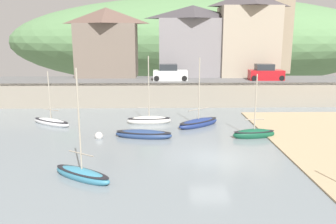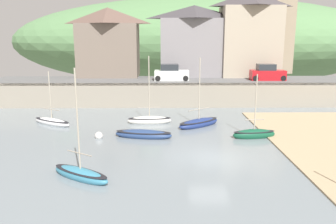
{
  "view_description": "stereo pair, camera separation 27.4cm",
  "coord_description": "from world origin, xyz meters",
  "px_view_note": "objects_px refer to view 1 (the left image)",
  "views": [
    {
      "loc": [
        -3.16,
        -20.61,
        7.63
      ],
      "look_at": [
        -2.56,
        5.82,
        1.77
      ],
      "focal_mm": 36.71,
      "sensor_mm": 36.0,
      "label": 1
    },
    {
      "loc": [
        -2.89,
        -20.61,
        7.63
      ],
      "look_at": [
        -2.56,
        5.82,
        1.77
      ],
      "focal_mm": 36.71,
      "sensor_mm": 36.0,
      "label": 2
    }
  ],
  "objects_px": {
    "sailboat_nearest_shore": "(144,134)",
    "waterfront_building_centre": "(192,41)",
    "parked_car_near_slipway": "(170,74)",
    "parked_car_by_wall": "(266,73)",
    "waterfront_building_left": "(107,42)",
    "rowboat_small_beached": "(51,122)",
    "sailboat_white_hull": "(82,174)",
    "motorboat_with_cabin": "(149,120)",
    "dinghy_open_wooden": "(254,134)",
    "church_with_spire": "(281,13)",
    "sailboat_tall_mast": "(198,123)",
    "mooring_buoy": "(99,136)",
    "waterfront_building_right": "(248,34)"
  },
  "relations": [
    {
      "from": "sailboat_nearest_shore",
      "to": "waterfront_building_centre",
      "type": "bearing_deg",
      "value": 84.89
    },
    {
      "from": "parked_car_near_slipway",
      "to": "parked_car_by_wall",
      "type": "relative_size",
      "value": 0.99
    },
    {
      "from": "parked_car_by_wall",
      "to": "waterfront_building_left",
      "type": "bearing_deg",
      "value": 168.49
    },
    {
      "from": "waterfront_building_left",
      "to": "waterfront_building_centre",
      "type": "xyz_separation_m",
      "value": [
        11.18,
        0.0,
        0.14
      ]
    },
    {
      "from": "rowboat_small_beached",
      "to": "parked_car_near_slipway",
      "type": "bearing_deg",
      "value": 79.25
    },
    {
      "from": "sailboat_white_hull",
      "to": "motorboat_with_cabin",
      "type": "height_order",
      "value": "sailboat_white_hull"
    },
    {
      "from": "waterfront_building_centre",
      "to": "sailboat_white_hull",
      "type": "bearing_deg",
      "value": -106.85
    },
    {
      "from": "waterfront_building_left",
      "to": "dinghy_open_wooden",
      "type": "distance_m",
      "value": 25.82
    },
    {
      "from": "waterfront_building_left",
      "to": "motorboat_with_cabin",
      "type": "xyz_separation_m",
      "value": [
        5.92,
        -16.0,
        -6.58
      ]
    },
    {
      "from": "waterfront_building_left",
      "to": "church_with_spire",
      "type": "relative_size",
      "value": 0.55
    },
    {
      "from": "sailboat_white_hull",
      "to": "sailboat_tall_mast",
      "type": "xyz_separation_m",
      "value": [
        7.59,
        11.11,
        0.0
      ]
    },
    {
      "from": "rowboat_small_beached",
      "to": "dinghy_open_wooden",
      "type": "bearing_deg",
      "value": 17.33
    },
    {
      "from": "waterfront_building_centre",
      "to": "dinghy_open_wooden",
      "type": "height_order",
      "value": "waterfront_building_centre"
    },
    {
      "from": "waterfront_building_centre",
      "to": "mooring_buoy",
      "type": "xyz_separation_m",
      "value": [
        -8.94,
        -20.57,
        -6.83
      ]
    },
    {
      "from": "parked_car_by_wall",
      "to": "mooring_buoy",
      "type": "height_order",
      "value": "parked_car_by_wall"
    },
    {
      "from": "waterfront_building_right",
      "to": "motorboat_with_cabin",
      "type": "distance_m",
      "value": 21.7
    },
    {
      "from": "sailboat_white_hull",
      "to": "parked_car_near_slipway",
      "type": "relative_size",
      "value": 1.51
    },
    {
      "from": "waterfront_building_centre",
      "to": "rowboat_small_beached",
      "type": "height_order",
      "value": "waterfront_building_centre"
    },
    {
      "from": "motorboat_with_cabin",
      "to": "rowboat_small_beached",
      "type": "bearing_deg",
      "value": 178.91
    },
    {
      "from": "sailboat_tall_mast",
      "to": "mooring_buoy",
      "type": "height_order",
      "value": "sailboat_tall_mast"
    },
    {
      "from": "parked_car_by_wall",
      "to": "rowboat_small_beached",
      "type": "bearing_deg",
      "value": -150.89
    },
    {
      "from": "sailboat_white_hull",
      "to": "motorboat_with_cabin",
      "type": "distance_m",
      "value": 12.61
    },
    {
      "from": "waterfront_building_centre",
      "to": "church_with_spire",
      "type": "height_order",
      "value": "church_with_spire"
    },
    {
      "from": "waterfront_building_right",
      "to": "rowboat_small_beached",
      "type": "height_order",
      "value": "waterfront_building_right"
    },
    {
      "from": "dinghy_open_wooden",
      "to": "parked_car_by_wall",
      "type": "relative_size",
      "value": 1.23
    },
    {
      "from": "parked_car_near_slipway",
      "to": "parked_car_by_wall",
      "type": "bearing_deg",
      "value": 0.24
    },
    {
      "from": "parked_car_by_wall",
      "to": "sailboat_white_hull",
      "type": "bearing_deg",
      "value": -124.47
    },
    {
      "from": "waterfront_building_left",
      "to": "waterfront_building_centre",
      "type": "bearing_deg",
      "value": 0.0
    },
    {
      "from": "rowboat_small_beached",
      "to": "motorboat_with_cabin",
      "type": "relative_size",
      "value": 0.79
    },
    {
      "from": "sailboat_nearest_shore",
      "to": "waterfront_building_right",
      "type": "bearing_deg",
      "value": 67.93
    },
    {
      "from": "waterfront_building_centre",
      "to": "parked_car_near_slipway",
      "type": "xyz_separation_m",
      "value": [
        -3.08,
        -4.5,
        -3.81
      ]
    },
    {
      "from": "church_with_spire",
      "to": "parked_car_by_wall",
      "type": "distance_m",
      "value": 12.14
    },
    {
      "from": "waterfront_building_left",
      "to": "sailboat_white_hull",
      "type": "relative_size",
      "value": 1.42
    },
    {
      "from": "parked_car_by_wall",
      "to": "parked_car_near_slipway",
      "type": "bearing_deg",
      "value": -178.66
    },
    {
      "from": "dinghy_open_wooden",
      "to": "motorboat_with_cabin",
      "type": "distance_m",
      "value": 9.4
    },
    {
      "from": "waterfront_building_right",
      "to": "dinghy_open_wooden",
      "type": "distance_m",
      "value": 22.37
    },
    {
      "from": "waterfront_building_left",
      "to": "motorboat_with_cabin",
      "type": "distance_m",
      "value": 18.29
    },
    {
      "from": "sailboat_tall_mast",
      "to": "waterfront_building_left",
      "type": "bearing_deg",
      "value": 83.46
    },
    {
      "from": "waterfront_building_centre",
      "to": "dinghy_open_wooden",
      "type": "distance_m",
      "value": 21.86
    },
    {
      "from": "dinghy_open_wooden",
      "to": "sailboat_tall_mast",
      "type": "distance_m",
      "value": 5.25
    },
    {
      "from": "sailboat_tall_mast",
      "to": "mooring_buoy",
      "type": "xyz_separation_m",
      "value": [
        -8.0,
        -3.51,
        -0.1
      ]
    },
    {
      "from": "church_with_spire",
      "to": "parked_car_by_wall",
      "type": "relative_size",
      "value": 3.9
    },
    {
      "from": "waterfront_building_left",
      "to": "waterfront_building_right",
      "type": "distance_m",
      "value": 18.49
    },
    {
      "from": "waterfront_building_left",
      "to": "sailboat_tall_mast",
      "type": "relative_size",
      "value": 1.46
    },
    {
      "from": "rowboat_small_beached",
      "to": "motorboat_with_cabin",
      "type": "xyz_separation_m",
      "value": [
        8.6,
        0.3,
        0.05
      ]
    },
    {
      "from": "dinghy_open_wooden",
      "to": "motorboat_with_cabin",
      "type": "xyz_separation_m",
      "value": [
        -8.2,
        4.59,
        -0.01
      ]
    },
    {
      "from": "dinghy_open_wooden",
      "to": "parked_car_by_wall",
      "type": "bearing_deg",
      "value": 62.91
    },
    {
      "from": "sailboat_nearest_shore",
      "to": "motorboat_with_cabin",
      "type": "bearing_deg",
      "value": 96.36
    },
    {
      "from": "waterfront_building_right",
      "to": "sailboat_white_hull",
      "type": "xyz_separation_m",
      "value": [
        -15.81,
        -28.17,
        -7.61
      ]
    },
    {
      "from": "waterfront_building_right",
      "to": "parked_car_by_wall",
      "type": "height_order",
      "value": "waterfront_building_right"
    }
  ]
}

